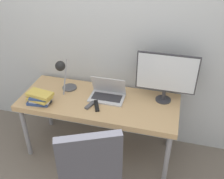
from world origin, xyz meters
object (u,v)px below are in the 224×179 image
object	(u,v)px
office_chair	(90,170)
book_stack	(40,98)
game_controller	(46,101)
monitor	(166,75)
desk_lamp	(63,73)
laptop	(107,94)

from	to	relation	value
office_chair	book_stack	world-z (taller)	office_chair
game_controller	monitor	bearing A→B (deg)	17.20
game_controller	desk_lamp	bearing A→B (deg)	58.46
monitor	desk_lamp	world-z (taller)	monitor
laptop	office_chair	xyz separation A→B (m)	(0.08, -0.85, -0.20)
book_stack	game_controller	world-z (taller)	book_stack
monitor	desk_lamp	xyz separation A→B (m)	(-1.04, -0.15, -0.04)
monitor	game_controller	distance (m)	1.26
monitor	office_chair	size ratio (longest dim) A/B	0.59
monitor	book_stack	size ratio (longest dim) A/B	2.20
game_controller	book_stack	bearing A→B (deg)	-169.90
laptop	book_stack	world-z (taller)	laptop
office_chair	laptop	bearing A→B (deg)	95.49
monitor	desk_lamp	bearing A→B (deg)	-171.66
monitor	book_stack	distance (m)	1.30
desk_lamp	book_stack	distance (m)	0.35
desk_lamp	game_controller	bearing A→B (deg)	-121.54
desk_lamp	game_controller	distance (m)	0.35
desk_lamp	game_controller	world-z (taller)	desk_lamp
monitor	office_chair	bearing A→B (deg)	-117.64
monitor	book_stack	bearing A→B (deg)	-163.11
desk_lamp	book_stack	bearing A→B (deg)	-129.99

